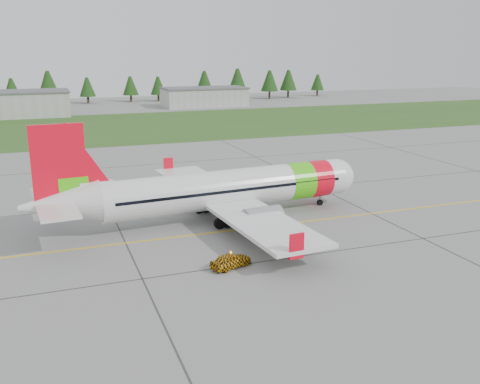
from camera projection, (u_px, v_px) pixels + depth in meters
name	position (u px, v px, depth m)	size (l,w,h in m)	color
ground	(324.00, 253.00, 44.09)	(320.00, 320.00, 0.00)	gray
aircraft	(222.00, 190.00, 52.29)	(33.91, 31.32, 10.27)	silver
follow_me_car	(231.00, 247.00, 40.72)	(1.36, 1.15, 3.37)	#F2A80D
grass_strip	(143.00, 126.00, 118.40)	(320.00, 50.00, 0.03)	#30561E
taxi_guideline	(283.00, 224.00, 51.34)	(120.00, 0.25, 0.02)	gold
hangar_west	(2.00, 105.00, 132.94)	(32.00, 14.00, 6.00)	#A8A8A3
hangar_east	(204.00, 97.00, 158.76)	(24.00, 12.00, 5.20)	#A8A8A3
treeline	(110.00, 87.00, 167.87)	(160.00, 8.00, 10.00)	#1C3F14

